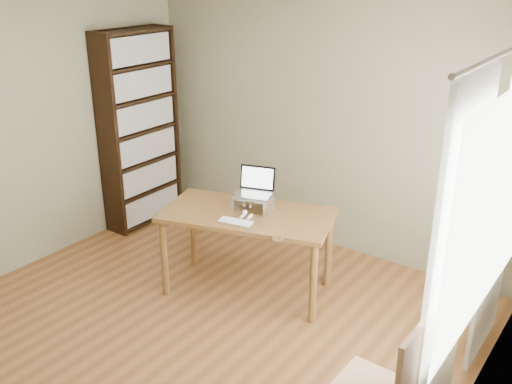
# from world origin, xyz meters

# --- Properties ---
(room) EXTENTS (4.04, 4.54, 2.64)m
(room) POSITION_xyz_m (0.03, 0.01, 1.30)
(room) COLOR brown
(room) RESTS_ON ground
(bookshelf) EXTENTS (0.30, 0.90, 2.10)m
(bookshelf) POSITION_xyz_m (-1.83, 1.55, 1.05)
(bookshelf) COLOR black
(bookshelf) RESTS_ON ground
(curtains) EXTENTS (0.03, 1.90, 2.25)m
(curtains) POSITION_xyz_m (1.92, 0.80, 1.17)
(curtains) COLOR white
(curtains) RESTS_ON ground
(desk) EXTENTS (1.57, 1.11, 0.75)m
(desk) POSITION_xyz_m (-0.00, 1.02, 0.65)
(desk) COLOR brown
(desk) RESTS_ON ground
(laptop_stand) EXTENTS (0.32, 0.25, 0.13)m
(laptop_stand) POSITION_xyz_m (-0.00, 1.10, 0.83)
(laptop_stand) COLOR silver
(laptop_stand) RESTS_ON desk
(laptop) EXTENTS (0.36, 0.34, 0.22)m
(laptop) POSITION_xyz_m (-0.00, 1.16, 0.94)
(laptop) COLOR silver
(laptop) RESTS_ON laptop_stand
(keyboard) EXTENTS (0.32, 0.19, 0.02)m
(keyboard) POSITION_xyz_m (0.05, 0.80, 0.76)
(keyboard) COLOR silver
(keyboard) RESTS_ON desk
(coaster) EXTENTS (0.10, 0.10, 0.01)m
(coaster) POSITION_xyz_m (0.49, 0.76, 0.75)
(coaster) COLOR brown
(coaster) RESTS_ON desk
(cat) EXTENTS (0.22, 0.46, 0.13)m
(cat) POSITION_xyz_m (0.03, 1.13, 0.81)
(cat) COLOR #4A433A
(cat) RESTS_ON desk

